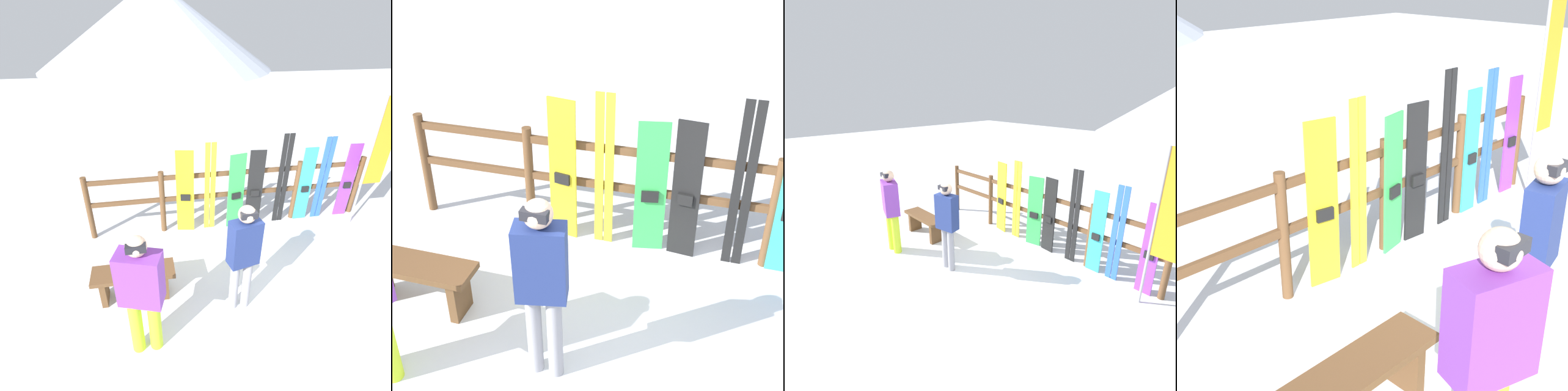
{
  "view_description": "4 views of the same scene",
  "coord_description": "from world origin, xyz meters",
  "views": [
    {
      "loc": [
        -1.47,
        -2.75,
        3.45
      ],
      "look_at": [
        -0.79,
        1.19,
        1.12
      ],
      "focal_mm": 28.0,
      "sensor_mm": 36.0,
      "label": 1
    },
    {
      "loc": [
        0.78,
        -2.83,
        3.51
      ],
      "look_at": [
        -0.39,
        1.18,
        0.97
      ],
      "focal_mm": 50.0,
      "sensor_mm": 36.0,
      "label": 2
    },
    {
      "loc": [
        3.54,
        -2.84,
        3.08
      ],
      "look_at": [
        -0.85,
        1.19,
        1.0
      ],
      "focal_mm": 28.0,
      "sensor_mm": 36.0,
      "label": 3
    },
    {
      "loc": [
        -3.69,
        -1.57,
        2.83
      ],
      "look_at": [
        -0.89,
        1.21,
        1.1
      ],
      "focal_mm": 50.0,
      "sensor_mm": 36.0,
      "label": 4
    }
  ],
  "objects": [
    {
      "name": "ground_plane",
      "position": [
        0.0,
        0.0,
        0.0
      ],
      "size": [
        40.0,
        40.0,
        0.0
      ],
      "primitive_type": "plane",
      "color": "white"
    },
    {
      "name": "snowboard_yellow",
      "position": [
        -0.86,
        1.85,
        0.79
      ],
      "size": [
        0.31,
        0.1,
        1.59
      ],
      "color": "yellow",
      "rests_on": "ground"
    },
    {
      "name": "bench",
      "position": [
        -1.79,
        0.4,
        0.35
      ],
      "size": [
        1.12,
        0.36,
        0.49
      ],
      "color": "brown",
      "rests_on": "ground"
    },
    {
      "name": "person_navy",
      "position": [
        -0.4,
        0.0,
        0.96
      ],
      "size": [
        0.41,
        0.28,
        1.62
      ],
      "color": "gray",
      "rests_on": "ground"
    },
    {
      "name": "ski_pair_blue",
      "position": [
        1.75,
        1.86,
        0.84
      ],
      "size": [
        0.19,
        0.02,
        1.67
      ],
      "color": "blue",
      "rests_on": "ground"
    },
    {
      "name": "ski_pair_yellow",
      "position": [
        -0.42,
        1.86,
        0.85
      ],
      "size": [
        0.19,
        0.02,
        1.7
      ],
      "color": "yellow",
      "rests_on": "ground"
    },
    {
      "name": "person_purple",
      "position": [
        -1.65,
        -0.41,
        0.96
      ],
      "size": [
        0.52,
        0.39,
        1.67
      ],
      "color": "#B7D826",
      "rests_on": "ground"
    },
    {
      "name": "fence",
      "position": [
        0.0,
        1.91,
        0.71
      ],
      "size": [
        5.16,
        0.1,
        1.21
      ],
      "color": "brown",
      "rests_on": "ground"
    },
    {
      "name": "rental_flag",
      "position": [
        2.46,
        1.57,
        1.47
      ],
      "size": [
        0.4,
        0.04,
        2.4
      ],
      "color": "#99999E",
      "rests_on": "ground"
    },
    {
      "name": "ski_pair_black",
      "position": [
        0.94,
        1.86,
        0.89
      ],
      "size": [
        0.2,
        0.02,
        1.77
      ],
      "color": "black",
      "rests_on": "ground"
    },
    {
      "name": "snowboard_black_stripe",
      "position": [
        0.42,
        1.85,
        0.75
      ],
      "size": [
        0.28,
        0.08,
        1.51
      ],
      "color": "black",
      "rests_on": "ground"
    },
    {
      "name": "snowboard_purple",
      "position": [
        2.27,
        1.85,
        0.75
      ],
      "size": [
        0.25,
        0.06,
        1.51
      ],
      "color": "purple",
      "rests_on": "ground"
    },
    {
      "name": "snowboard_green",
      "position": [
        0.07,
        1.85,
        0.73
      ],
      "size": [
        0.31,
        0.1,
        1.46
      ],
      "color": "green",
      "rests_on": "ground"
    },
    {
      "name": "snowboard_cyan",
      "position": [
        1.41,
        1.85,
        0.74
      ],
      "size": [
        0.25,
        0.06,
        1.49
      ],
      "color": "#2DBFCC",
      "rests_on": "ground"
    }
  ]
}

